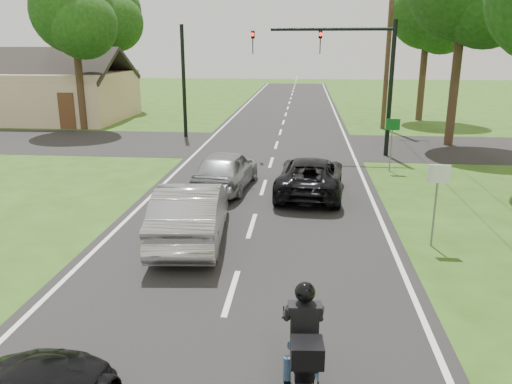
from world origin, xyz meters
TOP-DOWN VIEW (x-y plane):
  - ground at (0.00, 0.00)m, footprint 140.00×140.00m
  - road at (0.00, 10.00)m, footprint 8.00×100.00m
  - cross_road at (0.00, 16.00)m, footprint 60.00×7.00m
  - motorcycle_rider at (1.49, -3.07)m, footprint 0.60×2.11m
  - dark_suv at (1.66, 7.37)m, footprint 2.42×4.71m
  - silver_sedan at (-1.45, 2.82)m, footprint 2.04×4.77m
  - silver_suv at (-1.30, 7.70)m, footprint 2.07×4.28m
  - traffic_signal at (3.34, 14.00)m, footprint 6.38×0.44m
  - signal_pole_far at (-5.20, 18.00)m, footprint 0.20×0.20m
  - utility_pole_far at (6.20, 22.00)m, footprint 1.60×0.28m
  - sign_white at (4.70, 2.98)m, footprint 0.55×0.07m
  - sign_green at (4.90, 10.98)m, footprint 0.55×0.07m
  - tree_row_e at (9.48, 25.78)m, footprint 5.28×5.12m
  - tree_left_near at (-11.73, 19.78)m, footprint 5.12×4.96m
  - tree_left_far at (-13.70, 29.76)m, footprint 5.76×5.58m
  - house at (-16.00, 24.00)m, footprint 10.20×8.00m

SIDE VIEW (x-z plane):
  - ground at x=0.00m, z-range 0.00..0.00m
  - cross_road at x=0.00m, z-range 0.00..0.01m
  - road at x=0.00m, z-range 0.00..0.01m
  - dark_suv at x=1.66m, z-range 0.01..1.28m
  - motorcycle_rider at x=1.49m, z-range -0.19..1.63m
  - silver_suv at x=-1.30m, z-range 0.01..1.42m
  - silver_sedan at x=-1.45m, z-range 0.01..1.54m
  - sign_white at x=4.70m, z-range 0.54..2.66m
  - sign_green at x=4.90m, z-range 0.54..2.66m
  - house at x=-16.00m, z-range -0.65..4.19m
  - signal_pole_far at x=-5.20m, z-range 0.00..6.00m
  - traffic_signal at x=3.34m, z-range 1.14..7.14m
  - utility_pole_far at x=6.20m, z-range 0.08..10.08m
  - tree_left_near at x=-11.73m, z-range 1.92..11.14m
  - tree_row_e at x=9.48m, z-range 2.03..11.64m
  - tree_left_far at x=-13.70m, z-range 2.06..12.20m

